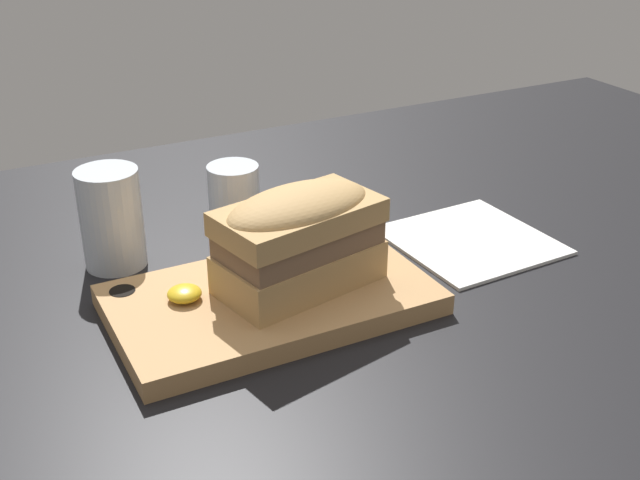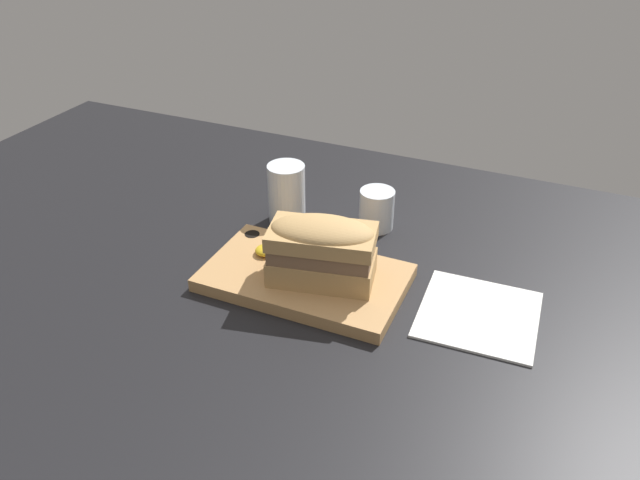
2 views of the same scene
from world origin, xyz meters
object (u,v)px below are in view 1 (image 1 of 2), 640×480
object	(u,v)px
sandwich	(299,235)
water_glass	(112,225)
napkin	(470,240)
wine_glass	(234,196)
serving_board	(270,300)

from	to	relation	value
sandwich	water_glass	xyz separation A→B (cm)	(-14.26, 16.87, -2.85)
napkin	wine_glass	bearing A→B (deg)	141.31
napkin	sandwich	bearing A→B (deg)	-172.08
serving_board	napkin	xyz separation A→B (cm)	(26.89, 2.95, -0.87)
wine_glass	sandwich	bearing A→B (deg)	-94.02
wine_glass	napkin	world-z (taller)	wine_glass
serving_board	wine_glass	world-z (taller)	wine_glass
sandwich	wine_glass	world-z (taller)	sandwich
serving_board	napkin	world-z (taller)	serving_board
sandwich	wine_glass	size ratio (longest dim) A/B	2.37
sandwich	water_glass	world-z (taller)	sandwich
water_glass	serving_board	bearing A→B (deg)	-56.02
sandwich	serving_board	bearing A→B (deg)	173.50
water_glass	napkin	xyz separation A→B (cm)	(38.02, -13.56, -4.60)
serving_board	wine_glass	bearing A→B (deg)	77.46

